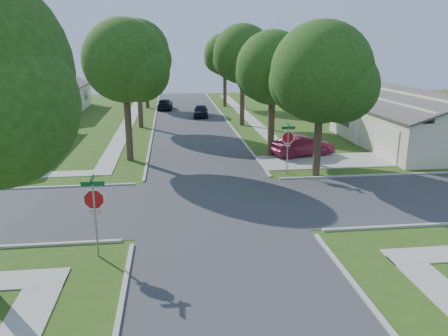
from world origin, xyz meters
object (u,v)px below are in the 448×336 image
tree_e_mid (243,57)px  car_driveway (303,146)px  tree_e_far (225,57)px  car_curb_east (201,111)px  tree_e_near (274,71)px  tree_w_near (126,65)px  house_ne_near (413,125)px  stop_sign_ne (288,140)px  tree_ne_corner (322,77)px  tree_w_far (146,61)px  house_nw_far (44,99)px  car_curb_west (165,104)px  house_ne_far (328,98)px  tree_w_mid (138,55)px  stop_sign_sw (94,203)px

tree_e_mid → car_driveway: (2.10, -12.31, -5.55)m
tree_e_far → car_curb_east: (-3.55, -7.59, -5.34)m
tree_e_near → tree_w_near: bearing=180.0°
house_ne_near → car_driveway: size_ratio=3.17×
stop_sign_ne → tree_ne_corner: tree_ne_corner is taller
tree_w_far → house_ne_near: bearing=-48.1°
house_nw_far → car_curb_west: house_nw_far is taller
car_curb_east → tree_e_far: bearing=69.7°
tree_ne_corner → house_ne_far: bearing=68.8°
house_ne_far → tree_e_mid: bearing=-144.6°
house_ne_far → car_curb_west: size_ratio=3.22×
tree_e_far → tree_w_far: size_ratio=1.09×
house_ne_near → house_nw_far: bearing=146.7°
tree_e_far → tree_w_near: size_ratio=0.97×
tree_e_far → tree_w_near: (-9.40, -25.00, 0.14)m
tree_w_near → tree_ne_corner: (11.00, -4.80, -0.52)m
house_ne_near → car_curb_west: (-18.59, 21.42, -0.90)m
tree_w_far → tree_ne_corner: size_ratio=0.93×
house_ne_near → house_ne_far: (0.00, 18.00, 0.00)m
car_curb_west → tree_e_near: bearing=109.8°
tree_e_far → stop_sign_ne: bearing=-90.1°
tree_e_mid → tree_w_mid: 9.40m
stop_sign_ne → car_driveway: 4.74m
house_nw_far → car_curb_east: size_ratio=3.65×
stop_sign_sw → house_nw_far: (-11.29, 36.70, -0.51)m
car_curb_west → tree_w_near: bearing=87.4°
stop_sign_ne → house_ne_near: (11.29, 6.30, -0.51)m
house_ne_near → car_curb_west: size_ratio=3.22×
tree_e_mid → tree_e_far: 13.00m
tree_w_far → house_ne_near: tree_w_far is taller
car_curb_east → tree_e_mid: bearing=-51.9°
tree_e_mid → house_nw_far: bearing=152.1°
tree_e_near → house_ne_near: tree_e_near is taller
tree_w_mid → tree_ne_corner: bearing=-56.8°
tree_w_far → tree_w_mid: bearing=-90.0°
tree_ne_corner → tree_e_near: bearing=108.5°
tree_e_mid → tree_e_far: (-0.00, 13.00, -0.27)m
house_nw_far → car_curb_east: house_nw_far is taller
tree_e_near → house_nw_far: size_ratio=0.61×
tree_w_mid → house_ne_far: 22.68m
tree_e_near → tree_ne_corner: size_ratio=0.96×
tree_w_mid → tree_w_far: 13.04m
stop_sign_sw → tree_ne_corner: (11.06, 8.91, 3.56)m
tree_w_near → car_curb_east: size_ratio=2.40×
tree_w_far → car_curb_west: (2.05, -1.59, -4.89)m
stop_sign_sw → car_curb_west: bearing=86.8°
tree_w_far → house_ne_far: tree_w_far is taller
house_nw_far → stop_sign_ne: bearing=-52.8°
tree_e_near → house_ne_near: 12.14m
tree_w_near → tree_w_mid: 12.01m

